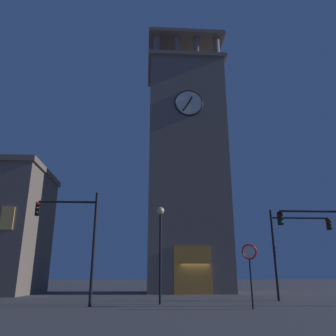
{
  "coord_description": "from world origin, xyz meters",
  "views": [
    {
      "loc": [
        4.24,
        30.49,
        1.55
      ],
      "look_at": [
        2.17,
        -2.36,
        12.15
      ],
      "focal_mm": 35.68,
      "sensor_mm": 36.0,
      "label": 1
    }
  ],
  "objects_px": {
    "traffic_signal_far": "(293,239)",
    "street_lamp": "(160,235)",
    "traffic_signal_mid": "(76,230)",
    "no_horn_sign": "(250,257)",
    "traffic_signal_near": "(324,235)",
    "clocktower": "(186,165)"
  },
  "relations": [
    {
      "from": "traffic_signal_far",
      "to": "street_lamp",
      "type": "bearing_deg",
      "value": 13.49
    },
    {
      "from": "traffic_signal_mid",
      "to": "no_horn_sign",
      "type": "relative_size",
      "value": 1.97
    },
    {
      "from": "traffic_signal_mid",
      "to": "street_lamp",
      "type": "distance_m",
      "value": 4.89
    },
    {
      "from": "traffic_signal_far",
      "to": "no_horn_sign",
      "type": "xyz_separation_m",
      "value": [
        4.66,
        5.32,
        -1.46
      ]
    },
    {
      "from": "traffic_signal_near",
      "to": "no_horn_sign",
      "type": "distance_m",
      "value": 5.25
    },
    {
      "from": "clocktower",
      "to": "no_horn_sign",
      "type": "xyz_separation_m",
      "value": [
        -1.16,
        15.95,
        -10.07
      ]
    },
    {
      "from": "clocktower",
      "to": "traffic_signal_mid",
      "type": "bearing_deg",
      "value": 60.7
    },
    {
      "from": "no_horn_sign",
      "to": "clocktower",
      "type": "bearing_deg",
      "value": -85.84
    },
    {
      "from": "street_lamp",
      "to": "no_horn_sign",
      "type": "bearing_deg",
      "value": 143.85
    },
    {
      "from": "clocktower",
      "to": "traffic_signal_mid",
      "type": "relative_size",
      "value": 4.96
    },
    {
      "from": "clocktower",
      "to": "no_horn_sign",
      "type": "height_order",
      "value": "clocktower"
    },
    {
      "from": "traffic_signal_near",
      "to": "clocktower",
      "type": "bearing_deg",
      "value": -67.35
    },
    {
      "from": "traffic_signal_far",
      "to": "no_horn_sign",
      "type": "relative_size",
      "value": 1.9
    },
    {
      "from": "traffic_signal_far",
      "to": "no_horn_sign",
      "type": "distance_m",
      "value": 7.22
    },
    {
      "from": "street_lamp",
      "to": "traffic_signal_far",
      "type": "bearing_deg",
      "value": -166.51
    },
    {
      "from": "street_lamp",
      "to": "no_horn_sign",
      "type": "relative_size",
      "value": 1.8
    },
    {
      "from": "street_lamp",
      "to": "no_horn_sign",
      "type": "distance_m",
      "value": 5.54
    },
    {
      "from": "clocktower",
      "to": "no_horn_sign",
      "type": "bearing_deg",
      "value": 94.16
    },
    {
      "from": "traffic_signal_mid",
      "to": "traffic_signal_far",
      "type": "height_order",
      "value": "traffic_signal_mid"
    },
    {
      "from": "traffic_signal_mid",
      "to": "traffic_signal_far",
      "type": "bearing_deg",
      "value": -165.98
    },
    {
      "from": "traffic_signal_mid",
      "to": "no_horn_sign",
      "type": "bearing_deg",
      "value": 168.17
    },
    {
      "from": "traffic_signal_near",
      "to": "no_horn_sign",
      "type": "bearing_deg",
      "value": 17.98
    }
  ]
}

